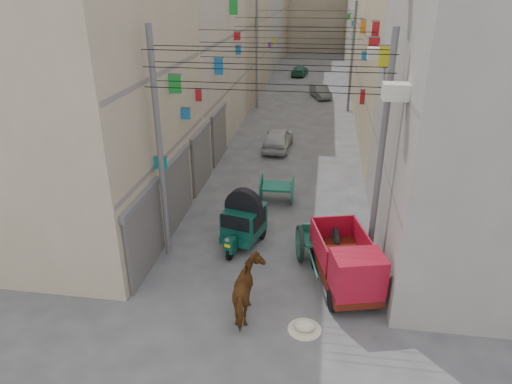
% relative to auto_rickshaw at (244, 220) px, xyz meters
% --- Properties ---
extents(building_row_left, '(8.00, 62.00, 14.00)m').
position_rel_auto_rickshaw_xyz_m(building_row_left, '(-7.03, 27.08, 5.45)').
color(building_row_left, tan).
rests_on(building_row_left, ground).
extents(building_row_right, '(8.00, 62.00, 14.00)m').
position_rel_auto_rickshaw_xyz_m(building_row_right, '(8.96, 27.08, 5.45)').
color(building_row_right, gray).
rests_on(building_row_right, ground).
extents(end_cap_building, '(22.00, 10.00, 13.00)m').
position_rel_auto_rickshaw_xyz_m(end_cap_building, '(0.97, 58.95, 5.49)').
color(end_cap_building, tan).
rests_on(end_cap_building, ground).
extents(shutters_left, '(0.18, 14.40, 2.88)m').
position_rel_auto_rickshaw_xyz_m(shutters_left, '(-2.95, 3.33, 0.48)').
color(shutters_left, '#49494E').
rests_on(shutters_left, ground).
extents(signboards, '(8.22, 40.52, 5.67)m').
position_rel_auto_rickshaw_xyz_m(signboards, '(0.96, 14.61, 2.42)').
color(signboards, '#0D8B94').
rests_on(signboards, ground).
extents(ac_units, '(0.70, 6.55, 3.35)m').
position_rel_auto_rickshaw_xyz_m(ac_units, '(4.62, 0.62, 6.42)').
color(ac_units, beige).
rests_on(ac_units, ground).
extents(utility_poles, '(7.40, 22.20, 8.00)m').
position_rel_auto_rickshaw_xyz_m(utility_poles, '(0.97, 9.95, 2.99)').
color(utility_poles, '#5B5B5D').
rests_on(utility_poles, ground).
extents(overhead_cables, '(7.40, 22.52, 1.12)m').
position_rel_auto_rickshaw_xyz_m(overhead_cables, '(0.97, 7.35, 5.76)').
color(overhead_cables, black).
rests_on(overhead_cables, ground).
extents(auto_rickshaw, '(1.77, 2.52, 1.71)m').
position_rel_auto_rickshaw_xyz_m(auto_rickshaw, '(0.00, 0.00, 0.00)').
color(auto_rickshaw, black).
rests_on(auto_rickshaw, ground).
extents(tonga_cart, '(1.64, 3.04, 1.30)m').
position_rel_auto_rickshaw_xyz_m(tonga_cart, '(2.77, -0.69, -0.33)').
color(tonga_cart, black).
rests_on(tonga_cart, ground).
extents(mini_truck, '(2.35, 3.70, 1.93)m').
position_rel_auto_rickshaw_xyz_m(mini_truck, '(3.79, -2.60, -0.09)').
color(mini_truck, black).
rests_on(mini_truck, ground).
extents(second_cart, '(1.53, 1.36, 1.32)m').
position_rel_auto_rickshaw_xyz_m(second_cart, '(0.84, 3.79, -0.31)').
color(second_cart, '#166049').
rests_on(second_cart, ground).
extents(feed_sack, '(0.61, 0.49, 0.30)m').
position_rel_auto_rickshaw_xyz_m(feed_sack, '(2.56, -4.49, -0.86)').
color(feed_sack, beige).
rests_on(feed_sack, ground).
extents(horse, '(1.08, 2.06, 1.68)m').
position_rel_auto_rickshaw_xyz_m(horse, '(0.87, -4.05, -0.17)').
color(horse, brown).
rests_on(horse, ground).
extents(distant_car_white, '(1.70, 3.84, 1.28)m').
position_rel_auto_rickshaw_xyz_m(distant_car_white, '(0.12, 11.17, -0.37)').
color(distant_car_white, '#B5B5B5').
rests_on(distant_car_white, ground).
extents(distant_car_grey, '(2.12, 3.52, 1.10)m').
position_rel_auto_rickshaw_xyz_m(distant_car_grey, '(2.35, 25.22, -0.46)').
color(distant_car_grey, '#555A57').
rests_on(distant_car_grey, ground).
extents(distant_car_green, '(1.84, 3.80, 1.06)m').
position_rel_auto_rickshaw_xyz_m(distant_car_green, '(-0.10, 35.56, -0.48)').
color(distant_car_green, '#226445').
rests_on(distant_car_green, ground).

